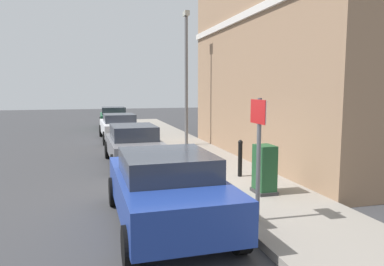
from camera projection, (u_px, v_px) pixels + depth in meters
ground at (175, 195)px, 9.09m from camera, size 80.00×80.00×0.00m
sidewalk at (188, 150)px, 15.33m from camera, size 2.54×30.00×0.15m
corner_building at (338, 61)px, 13.83m from camera, size 7.90×10.89×7.29m
car_blue at (166, 187)px, 6.97m from camera, size 2.00×4.14×1.43m
car_grey at (134, 144)px, 12.67m from camera, size 1.86×3.95×1.36m
car_white at (119, 126)px, 18.69m from camera, size 1.92×4.37×1.34m
car_green at (114, 117)px, 24.38m from camera, size 1.88×4.07×1.40m
utility_cabinet at (264, 171)px, 8.66m from camera, size 0.46×0.61×1.15m
bollard_near_cabinet at (240, 157)px, 10.32m from camera, size 0.14×0.14×1.04m
street_sign at (258, 141)px, 6.74m from camera, size 0.08×0.60×2.30m
lamppost at (186, 72)px, 15.82m from camera, size 0.20×0.44×5.72m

